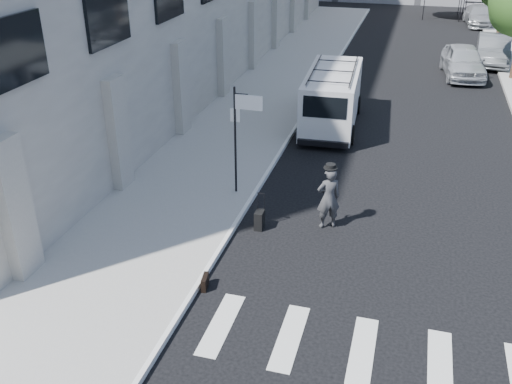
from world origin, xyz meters
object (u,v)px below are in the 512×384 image
Objects in this scene: cargo_van at (332,97)px; businessman at (329,198)px; suitcase at (259,220)px; parked_car_a at (463,61)px; parked_car_b at (493,50)px; parked_car_c at (479,16)px; briefcase at (205,282)px.

businessman is at bearing -84.68° from cargo_van.
suitcase is at bearing -96.89° from cargo_van.
parked_car_a reaches higher than parked_car_b.
suitcase is at bearing -108.21° from parked_car_c.
parked_car_b is 12.15m from parked_car_c.
parked_car_c is at bearing 77.13° from parked_car_a.
parked_car_a is at bearing -131.16° from businessman.
parked_car_c is (6.21, 33.58, -0.23)m from businessman.
cargo_van is 1.29× the size of parked_car_a.
cargo_van is 1.28× the size of parked_car_c.
suitcase is (-1.89, -0.64, -0.66)m from businessman.
parked_car_b is (7.47, 12.80, -0.39)m from cargo_van.
parked_car_c is at bearing -127.93° from businessman.
businessman is 0.30× the size of cargo_van.
cargo_van is (0.63, 9.27, 0.93)m from suitcase.
briefcase is 0.40× the size of suitcase.
businessman is 22.32m from parked_car_b.
parked_car_b is at bearing 62.23° from briefcase.
parked_car_c reaches higher than briefcase.
businessman is 1.75× the size of suitcase.
suitcase is 23.52m from parked_car_b.
cargo_van is at bearing 75.80° from briefcase.
parked_car_c is (8.10, 34.22, 0.43)m from suitcase.
parked_car_b reaches higher than briefcase.
businessman is at bearing 17.69° from suitcase.
briefcase is 0.09× the size of parked_car_a.
businessman reaches higher than suitcase.
cargo_van is at bearing 85.16° from suitcase.
parked_car_a is at bearing 55.96° from cargo_van.
cargo_van reaches higher than parked_car_c.
businessman reaches higher than parked_car_a.
businessman is at bearing -109.96° from parked_car_a.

